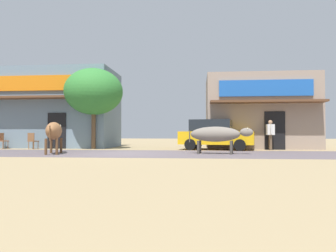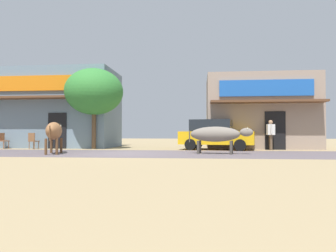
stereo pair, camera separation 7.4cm
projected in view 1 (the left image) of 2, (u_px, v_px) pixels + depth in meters
ground at (128, 153)px, 14.24m from camera, size 80.00×80.00×0.00m
asphalt_road at (128, 153)px, 14.24m from camera, size 72.00×5.24×0.00m
storefront_left_cafe at (47, 109)px, 20.89m from camera, size 8.90×5.09×4.96m
storefront_right_club at (258, 112)px, 19.57m from camera, size 6.33×5.09×4.35m
roadside_tree at (94, 92)px, 18.33m from camera, size 3.34×3.34×4.64m
parked_hatchback_car at (215, 134)px, 17.41m from camera, size 4.24×2.58×1.64m
cow_near_brown at (54, 131)px, 13.94m from camera, size 1.15×2.52×1.39m
cow_far_dark at (217, 134)px, 13.85m from camera, size 2.75×1.05×1.19m
pedestrian_by_shop at (270, 133)px, 17.05m from camera, size 0.43×0.61×1.61m
cafe_chair_near_tree at (32, 140)px, 18.06m from camera, size 0.52×0.52×0.92m
cafe_chair_by_doorway at (2, 140)px, 18.53m from camera, size 0.53×0.53×0.92m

